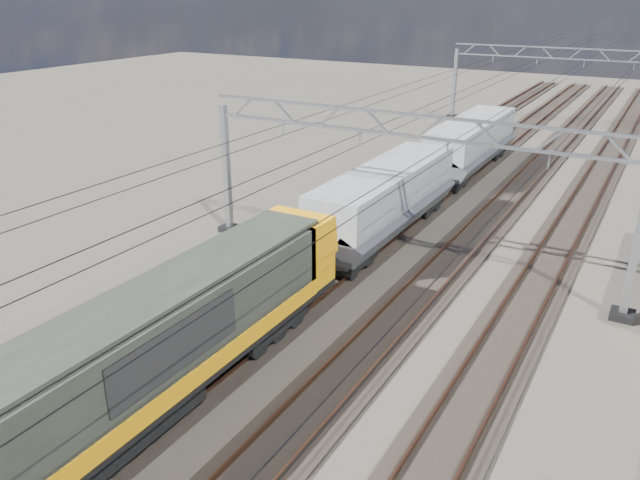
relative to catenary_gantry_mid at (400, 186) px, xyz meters
The scene contains 11 objects.
ground 5.59m from the catenary_gantry_mid, 90.00° to the right, with size 160.00×160.00×0.00m, color #2B2520.
track_outer_west 8.17m from the catenary_gantry_mid, 146.31° to the right, with size 2.60×140.00×0.30m.
track_loco 5.89m from the catenary_gantry_mid, 116.57° to the right, with size 2.60×140.00×0.30m.
track_inner_east 5.89m from the catenary_gantry_mid, 63.43° to the right, with size 2.60×140.00×0.30m.
track_outer_east 8.17m from the catenary_gantry_mid, 33.69° to the right, with size 2.60×140.00×0.30m.
catenary_gantry_mid is the anchor object (origin of this frame).
catenary_gantry_far 36.00m from the catenary_gantry_mid, 90.00° to the left, with size 19.90×0.90×7.11m.
overhead_wires 4.40m from the catenary_gantry_mid, 90.00° to the left, with size 12.03×140.00×0.53m.
locomotive 14.85m from the catenary_gantry_mid, 97.79° to the right, with size 2.76×21.10×3.62m.
hopper_wagon_lead 4.03m from the catenary_gantry_mid, 123.10° to the left, with size 3.38×13.00×3.25m.
hopper_wagon_mid 17.46m from the catenary_gantry_mid, 96.61° to the left, with size 3.38×13.00×3.25m.
Camera 1 is at (9.90, -20.31, 11.88)m, focal length 35.00 mm.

